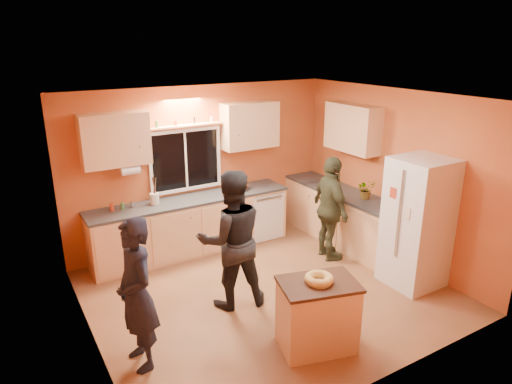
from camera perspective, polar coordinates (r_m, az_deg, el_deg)
ground at (r=6.34m, az=1.47°, el=-12.39°), size 4.50×4.50×0.00m
room_shell at (r=6.08m, az=0.47°, el=2.86°), size 4.54×4.04×2.61m
back_counter at (r=7.49m, az=-5.39°, el=-3.59°), size 4.23×0.62×0.90m
right_counter at (r=7.59m, az=12.00°, el=-3.63°), size 0.62×1.84×0.90m
refrigerator at (r=6.57m, az=19.53°, el=-3.65°), size 0.72×0.70×1.80m
island at (r=5.20m, az=7.66°, el=-14.94°), size 0.95×0.77×0.80m
bundt_pastry at (r=4.97m, az=7.88°, el=-10.69°), size 0.31×0.31×0.09m
person_left at (r=4.85m, az=-14.71°, el=-12.32°), size 0.43×0.62×1.64m
person_center at (r=5.70m, az=-3.11°, el=-5.96°), size 1.00×0.86×1.80m
person_right at (r=7.03m, az=9.30°, el=-2.11°), size 0.59×1.02×1.63m
mixing_bowl at (r=7.54m, az=-2.29°, el=0.60°), size 0.45×0.45×0.08m
utensil_crock at (r=7.02m, az=-12.58°, el=-0.84°), size 0.14×0.14×0.17m
potted_plant at (r=7.28m, az=13.57°, el=0.36°), size 0.33×0.31×0.31m
red_box at (r=8.04m, az=8.82°, el=1.49°), size 0.17×0.13×0.07m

